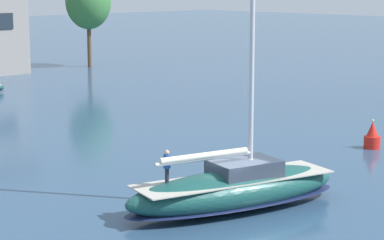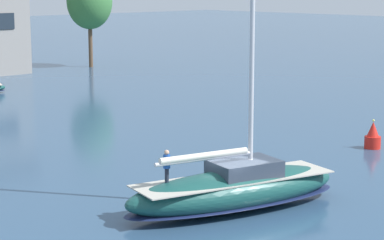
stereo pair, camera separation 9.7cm
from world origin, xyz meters
TOP-DOWN VIEW (x-y plane):
  - ground_plane at (0.00, 0.00)m, footprint 400.00×400.00m
  - tree_shore_center at (33.63, 57.08)m, footprint 6.05×6.05m
  - sailboat_main at (0.03, -0.01)m, footprint 12.42×6.29m
  - channel_buoy at (17.13, 2.92)m, footprint 1.11×1.11m

SIDE VIEW (x-z plane):
  - ground_plane at x=0.00m, z-range 0.00..0.00m
  - channel_buoy at x=17.13m, z-range -0.21..1.80m
  - sailboat_main at x=0.03m, z-range -7.10..9.32m
  - tree_shore_center at x=33.63m, z-range 2.49..14.94m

